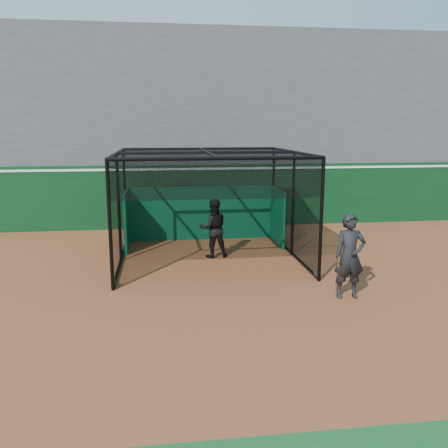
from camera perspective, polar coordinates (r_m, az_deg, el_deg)
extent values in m
plane|color=brown|center=(11.18, -0.62, -9.16)|extent=(120.00, 120.00, 0.00)
cube|color=#093315|center=(19.12, -3.76, 3.41)|extent=(50.00, 0.45, 2.50)
cube|color=white|center=(18.99, -3.80, 6.69)|extent=(50.00, 0.50, 0.08)
cube|color=#4C4C4F|center=(22.79, -4.53, 11.33)|extent=(50.00, 7.85, 7.75)
cube|color=#4C4C4F|center=(26.58, -5.14, 21.05)|extent=(50.00, 0.30, 1.20)
cube|color=#074B2D|center=(16.90, -2.77, 1.31)|extent=(5.17, 0.10, 1.90)
cylinder|color=black|center=(12.32, -13.14, -6.95)|extent=(0.08, 0.22, 0.22)
cylinder|color=black|center=(12.90, 11.06, -6.00)|extent=(0.08, 0.22, 0.22)
cylinder|color=black|center=(16.98, -11.65, -1.77)|extent=(0.08, 0.22, 0.22)
cylinder|color=black|center=(17.41, 5.99, -1.26)|extent=(0.08, 0.22, 0.22)
imported|color=black|center=(14.58, -1.29, -0.51)|extent=(0.94, 0.76, 1.81)
imported|color=black|center=(11.46, 14.89, -3.75)|extent=(0.75, 0.51, 2.01)
cylinder|color=#593819|center=(11.54, 13.52, -5.93)|extent=(0.15, 0.37, 0.96)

